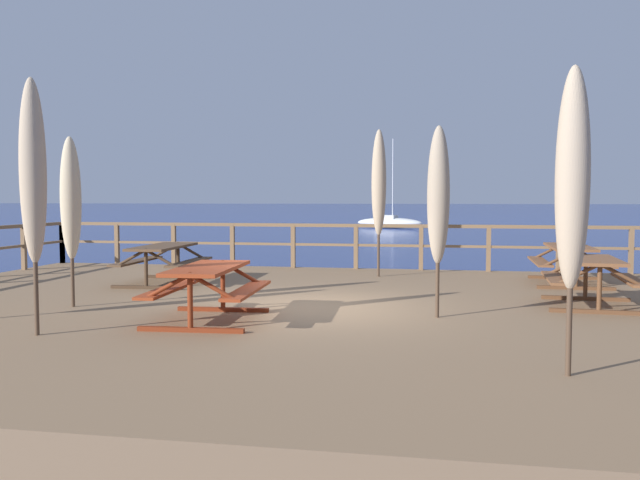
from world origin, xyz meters
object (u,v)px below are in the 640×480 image
picnic_table_front_right (569,256)px  picnic_table_mid_left (163,256)px  patio_umbrella_tall_mid_left (570,198)px  patio_umbrella_tall_back_left (379,183)px  patio_umbrella_tall_front (573,180)px  patio_umbrella_tall_back_right (33,172)px  picnic_table_mid_right (208,281)px  patio_umbrella_short_front (71,199)px  patio_umbrella_short_mid (438,196)px  sailboat_distant (389,222)px  picnic_table_front_left (592,272)px

picnic_table_front_right → picnic_table_mid_left: (-8.00, -1.38, 0.00)m
picnic_table_front_right → patio_umbrella_tall_mid_left: size_ratio=0.76×
patio_umbrella_tall_back_left → patio_umbrella_tall_front: size_ratio=1.08×
patio_umbrella_tall_back_right → patio_umbrella_tall_front: patio_umbrella_tall_back_right is taller
picnic_table_front_right → patio_umbrella_tall_back_right: bearing=-139.4°
picnic_table_mid_right → patio_umbrella_short_front: (-2.51, 0.76, 1.14)m
patio_umbrella_tall_back_left → patio_umbrella_short_mid: bearing=-74.9°
patio_umbrella_short_front → patio_umbrella_tall_back_left: 6.57m
patio_umbrella_short_front → patio_umbrella_tall_front: size_ratio=0.90×
picnic_table_mid_right → patio_umbrella_tall_back_left: (1.84, 5.67, 1.47)m
picnic_table_mid_right → patio_umbrella_short_mid: bearing=15.3°
picnic_table_front_right → picnic_table_mid_left: bearing=-170.2°
patio_umbrella_tall_front → picnic_table_mid_right: bearing=154.7°
picnic_table_front_right → patio_umbrella_short_mid: (-2.56, -4.24, 1.18)m
patio_umbrella_tall_mid_left → patio_umbrella_tall_back_left: (-3.84, 0.61, 0.31)m
picnic_table_mid_left → patio_umbrella_tall_mid_left: 8.18m
picnic_table_front_right → sailboat_distant: sailboat_distant is taller
patio_umbrella_tall_mid_left → patio_umbrella_tall_front: bearing=-100.2°
picnic_table_front_right → picnic_table_mid_right: (-5.70, -5.10, -0.00)m
picnic_table_front_right → patio_umbrella_short_front: (-8.22, -4.33, 1.14)m
patio_umbrella_tall_mid_left → patio_umbrella_tall_back_left: 3.90m
picnic_table_front_left → patio_umbrella_short_mid: (-2.39, -1.40, 1.19)m
patio_umbrella_tall_mid_left → patio_umbrella_tall_front: (-1.28, -7.14, 0.16)m
patio_umbrella_short_front → patio_umbrella_short_mid: size_ratio=0.98×
picnic_table_front_left → picnic_table_front_right: bearing=86.6°
patio_umbrella_tall_mid_left → patio_umbrella_tall_back_left: patio_umbrella_tall_back_left is taller
patio_umbrella_tall_back_left → picnic_table_mid_left: bearing=-154.7°
picnic_table_mid_right → patio_umbrella_tall_back_right: size_ratio=0.63×
picnic_table_mid_left → patio_umbrella_tall_back_right: patio_umbrella_tall_back_right is taller
picnic_table_front_right → patio_umbrella_tall_front: size_ratio=0.70×
picnic_table_mid_left → patio_umbrella_short_front: size_ratio=0.78×
sailboat_distant → patio_umbrella_tall_front: bearing=-83.6°
patio_umbrella_short_front → patio_umbrella_short_mid: 5.65m
patio_umbrella_tall_mid_left → patio_umbrella_short_mid: (-2.54, -4.20, 0.02)m
patio_umbrella_tall_front → patio_umbrella_tall_mid_left: bearing=79.8°
picnic_table_mid_left → patio_umbrella_tall_back_right: bearing=-84.0°
picnic_table_front_left → picnic_table_mid_left: bearing=169.5°
patio_umbrella_short_front → patio_umbrella_tall_front: 7.48m
patio_umbrella_short_front → sailboat_distant: sailboat_distant is taller
picnic_table_mid_left → picnic_table_mid_right: same height
picnic_table_front_right → patio_umbrella_tall_mid_left: 1.16m
picnic_table_mid_right → patio_umbrella_tall_back_right: 2.64m
patio_umbrella_short_mid → patio_umbrella_tall_back_right: patio_umbrella_tall_back_right is taller
picnic_table_front_left → patio_umbrella_tall_back_left: bearing=137.2°
picnic_table_mid_right → sailboat_distant: bearing=91.5°
patio_umbrella_short_mid → sailboat_distant: sailboat_distant is taller
sailboat_distant → picnic_table_front_left: bearing=-81.7°
patio_umbrella_tall_back_right → patio_umbrella_tall_back_left: size_ratio=1.00×
patio_umbrella_tall_back_left → sailboat_distant: bearing=94.1°
picnic_table_front_right → patio_umbrella_tall_mid_left: (-0.02, -0.04, 1.16)m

